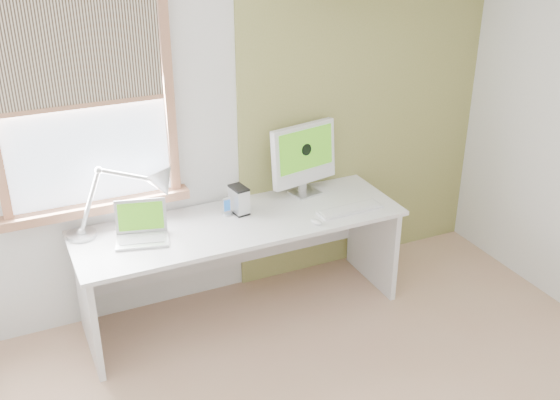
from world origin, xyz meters
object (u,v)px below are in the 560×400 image
desk_lamp (147,191)px  external_drive (239,200)px  laptop (142,230)px  imac (304,155)px  desk (238,242)px

desk_lamp → external_drive: 0.62m
desk_lamp → laptop: (-0.10, -0.18, -0.18)m
desk_lamp → laptop: size_ratio=2.14×
desk_lamp → imac: size_ratio=1.51×
desk_lamp → laptop: bearing=-118.8°
imac → external_drive: bearing=-168.5°
desk → desk_lamp: bearing=163.7°
imac → laptop: bearing=-171.6°
desk → external_drive: (0.04, 0.06, 0.29)m
desk → desk_lamp: desk_lamp is taller
laptop → imac: bearing=8.4°
desk → desk_lamp: (-0.55, 0.16, 0.43)m
laptop → imac: 1.26m
desk_lamp → desk: bearing=-16.3°
external_drive → laptop: bearing=-174.0°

